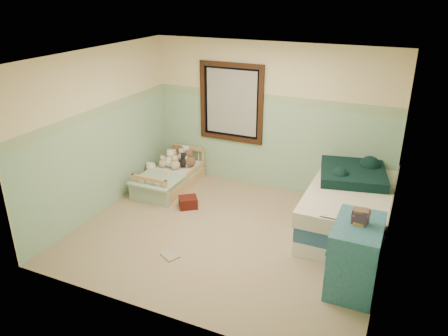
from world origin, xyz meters
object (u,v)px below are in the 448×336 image
at_px(plush_floor_cream, 152,176).
at_px(twin_bed_frame, 348,220).
at_px(plush_floor_tan, 170,185).
at_px(toddler_bed_frame, 171,182).
at_px(red_pillow, 188,202).
at_px(floor_book, 170,255).
at_px(dresser, 355,256).

relative_size(plush_floor_cream, twin_bed_frame, 0.13).
distance_m(plush_floor_cream, plush_floor_tan, 0.49).
distance_m(toddler_bed_frame, plush_floor_tan, 0.18).
bearing_deg(twin_bed_frame, toddler_bed_frame, 178.08).
relative_size(red_pillow, floor_book, 1.23).
height_order(plush_floor_cream, twin_bed_frame, plush_floor_cream).
relative_size(plush_floor_cream, plush_floor_tan, 1.15).
bearing_deg(toddler_bed_frame, plush_floor_cream, -178.97).
distance_m(red_pillow, floor_book, 1.38).
height_order(toddler_bed_frame, dresser, dresser).
distance_m(twin_bed_frame, red_pillow, 2.49).
xyz_separation_m(dresser, red_pillow, (-2.73, 0.95, -0.33)).
xyz_separation_m(plush_floor_tan, red_pillow, (0.57, -0.39, -0.03)).
bearing_deg(plush_floor_tan, dresser, -22.10).
xyz_separation_m(dresser, floor_book, (-2.29, -0.36, -0.41)).
xyz_separation_m(plush_floor_cream, twin_bed_frame, (3.49, -0.10, -0.03)).
bearing_deg(plush_floor_cream, dresser, -21.63).
height_order(plush_floor_cream, red_pillow, plush_floor_cream).
bearing_deg(plush_floor_cream, plush_floor_tan, -18.22).
relative_size(toddler_bed_frame, plush_floor_cream, 5.03).
bearing_deg(plush_floor_tan, red_pillow, -34.11).
bearing_deg(dresser, floor_book, -171.10).
height_order(plush_floor_tan, red_pillow, plush_floor_tan).
bearing_deg(floor_book, red_pillow, 136.12).
bearing_deg(toddler_bed_frame, floor_book, -59.62).
xyz_separation_m(toddler_bed_frame, floor_book, (1.09, -1.86, -0.08)).
bearing_deg(twin_bed_frame, dresser, -78.83).
bearing_deg(dresser, plush_floor_tan, 157.90).
height_order(dresser, red_pillow, dresser).
distance_m(toddler_bed_frame, dresser, 3.71).
xyz_separation_m(plush_floor_tan, floor_book, (1.01, -1.70, -0.11)).
xyz_separation_m(twin_bed_frame, red_pillow, (-2.45, -0.45, -0.02)).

